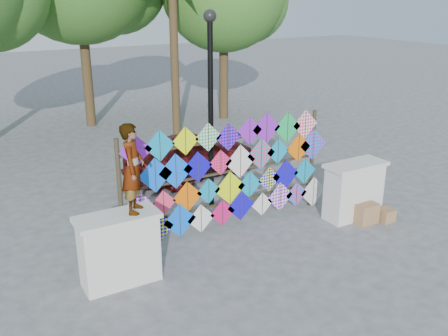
{
  "coord_description": "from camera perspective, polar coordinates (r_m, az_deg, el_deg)",
  "views": [
    {
      "loc": [
        -4.96,
        -7.64,
        4.75
      ],
      "look_at": [
        -0.17,
        0.6,
        1.43
      ],
      "focal_mm": 40.0,
      "sensor_mm": 36.0,
      "label": 1
    }
  ],
  "objects": [
    {
      "name": "ground",
      "position": [
        10.27,
        2.53,
        -8.34
      ],
      "size": [
        80.0,
        80.0,
        0.0
      ],
      "primitive_type": "plane",
      "color": "gray",
      "rests_on": "ground"
    },
    {
      "name": "parapet_left",
      "position": [
        8.79,
        -11.87,
        -9.03
      ],
      "size": [
        1.4,
        0.65,
        1.28
      ],
      "color": "silver",
      "rests_on": "ground"
    },
    {
      "name": "parapet_right",
      "position": [
        11.44,
        14.61,
        -2.43
      ],
      "size": [
        1.4,
        0.65,
        1.28
      ],
      "color": "silver",
      "rests_on": "ground"
    },
    {
      "name": "kite_rack",
      "position": [
        10.4,
        1.04,
        -0.61
      ],
      "size": [
        4.96,
        0.24,
        2.43
      ],
      "color": "#31291B",
      "rests_on": "ground"
    },
    {
      "name": "vendor_woman",
      "position": [
        8.33,
        -10.38,
        -0.05
      ],
      "size": [
        0.6,
        0.67,
        1.53
      ],
      "primitive_type": "imported",
      "rotation": [
        0.0,
        0.0,
        1.03
      ],
      "color": "#99999E",
      "rests_on": "parapet_left"
    },
    {
      "name": "sedan",
      "position": [
        13.61,
        -3.79,
        1.58
      ],
      "size": [
        3.91,
        2.1,
        1.27
      ],
      "primitive_type": "imported",
      "rotation": [
        0.0,
        0.0,
        1.74
      ],
      "color": "maroon",
      "rests_on": "ground"
    },
    {
      "name": "lamppost",
      "position": [
        11.17,
        -1.55,
        8.6
      ],
      "size": [
        0.28,
        0.28,
        4.46
      ],
      "color": "black",
      "rests_on": "ground"
    },
    {
      "name": "cardboard_box_near",
      "position": [
        11.41,
        15.7,
        -4.91
      ],
      "size": [
        0.5,
        0.45,
        0.45
      ],
      "primitive_type": "cube",
      "color": "#906945",
      "rests_on": "ground"
    },
    {
      "name": "cardboard_box_far",
      "position": [
        11.62,
        18.02,
        -5.14
      ],
      "size": [
        0.33,
        0.31,
        0.28
      ],
      "primitive_type": "cube",
      "color": "#906945",
      "rests_on": "ground"
    }
  ]
}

